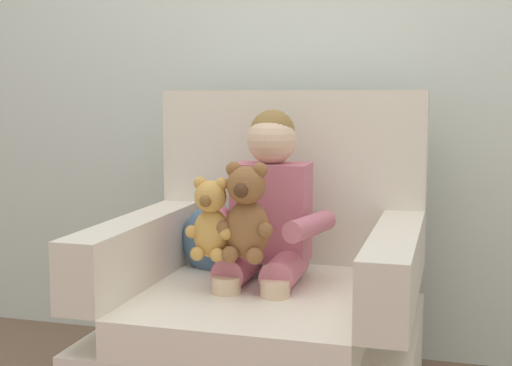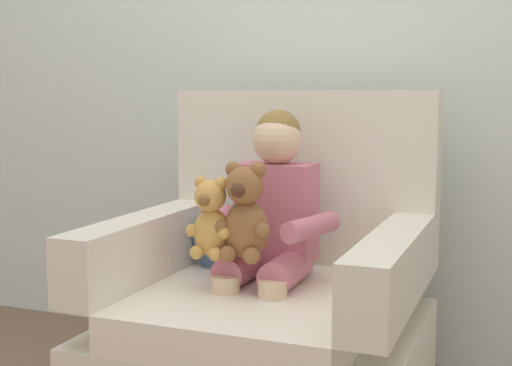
% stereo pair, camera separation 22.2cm
% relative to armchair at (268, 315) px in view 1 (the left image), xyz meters
% --- Properties ---
extents(back_wall, '(6.00, 0.10, 2.60)m').
position_rel_armchair_xyz_m(back_wall, '(0.00, 0.67, 0.96)').
color(back_wall, silver).
rests_on(back_wall, ground).
extents(armchair, '(1.00, 0.96, 1.10)m').
position_rel_armchair_xyz_m(armchair, '(0.00, 0.00, 0.00)').
color(armchair, silver).
rests_on(armchair, ground).
extents(seated_child, '(0.45, 0.39, 0.82)m').
position_rel_armchair_xyz_m(seated_child, '(-0.01, 0.03, 0.33)').
color(seated_child, '#C66B7F').
rests_on(seated_child, armchair).
extents(plush_brown, '(0.19, 0.15, 0.31)m').
position_rel_armchair_xyz_m(plush_brown, '(-0.03, -0.15, 0.37)').
color(plush_brown, brown).
rests_on(plush_brown, armchair).
extents(plush_honey, '(0.16, 0.13, 0.26)m').
position_rel_armchair_xyz_m(plush_honey, '(-0.15, -0.16, 0.35)').
color(plush_honey, gold).
rests_on(plush_honey, armchair).
extents(throw_pillow, '(0.28, 0.16, 0.26)m').
position_rel_armchair_xyz_m(throw_pillow, '(-0.24, 0.13, 0.21)').
color(throw_pillow, slate).
rests_on(throw_pillow, armchair).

